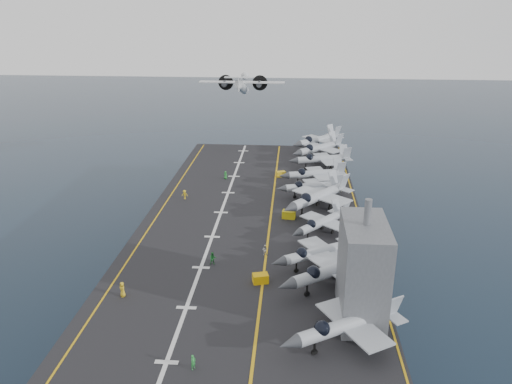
# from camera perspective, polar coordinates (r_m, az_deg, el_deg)

# --- Properties ---
(ground) EXTENTS (500.00, 500.00, 0.00)m
(ground) POSITION_cam_1_polar(r_m,az_deg,el_deg) (93.54, -0.19, -8.34)
(ground) COLOR #142135
(ground) RESTS_ON ground
(hull) EXTENTS (36.00, 90.00, 10.00)m
(hull) POSITION_cam_1_polar(r_m,az_deg,el_deg) (91.22, -0.19, -5.60)
(hull) COLOR #56595E
(hull) RESTS_ON ground
(flight_deck) EXTENTS (38.00, 92.00, 0.40)m
(flight_deck) POSITION_cam_1_polar(r_m,az_deg,el_deg) (89.04, -0.20, -2.59)
(flight_deck) COLOR black
(flight_deck) RESTS_ON hull
(foul_line) EXTENTS (0.35, 90.00, 0.02)m
(foul_line) POSITION_cam_1_polar(r_m,az_deg,el_deg) (88.78, 1.73, -2.52)
(foul_line) COLOR gold
(foul_line) RESTS_ON flight_deck
(landing_centerline) EXTENTS (0.50, 90.00, 0.02)m
(landing_centerline) POSITION_cam_1_polar(r_m,az_deg,el_deg) (89.59, -4.03, -2.34)
(landing_centerline) COLOR silver
(landing_centerline) RESTS_ON flight_deck
(deck_edge_port) EXTENTS (0.25, 90.00, 0.02)m
(deck_edge_port) POSITION_cam_1_polar(r_m,az_deg,el_deg) (91.78, -10.84, -2.10)
(deck_edge_port) COLOR gold
(deck_edge_port) RESTS_ON flight_deck
(deck_edge_stbd) EXTENTS (0.25, 90.00, 0.02)m
(deck_edge_stbd) POSITION_cam_1_polar(r_m,az_deg,el_deg) (89.51, 11.71, -2.77)
(deck_edge_stbd) COLOR gold
(deck_edge_stbd) RESTS_ON flight_deck
(island_superstructure) EXTENTS (5.00, 10.00, 15.00)m
(island_superstructure) POSITION_cam_1_polar(r_m,az_deg,el_deg) (59.01, 12.19, -7.61)
(island_superstructure) COLOR #56595E
(island_superstructure) RESTS_ON flight_deck
(fighter_jet_0) EXTENTS (17.81, 16.12, 5.15)m
(fighter_jet_0) POSITION_cam_1_polar(r_m,az_deg,el_deg) (56.77, 10.39, -14.55)
(fighter_jet_0) COLOR #8C929B
(fighter_jet_0) RESTS_ON flight_deck
(fighter_jet_1) EXTENTS (18.56, 17.30, 5.36)m
(fighter_jet_1) POSITION_cam_1_polar(r_m,az_deg,el_deg) (66.52, 8.93, -8.66)
(fighter_jet_1) COLOR gray
(fighter_jet_1) RESTS_ON flight_deck
(fighter_jet_2) EXTENTS (16.63, 15.12, 4.81)m
(fighter_jet_2) POSITION_cam_1_polar(r_m,az_deg,el_deg) (71.33, 7.32, -6.69)
(fighter_jet_2) COLOR #8F989E
(fighter_jet_2) RESTS_ON flight_deck
(fighter_jet_3) EXTENTS (14.98, 15.33, 4.47)m
(fighter_jet_3) POSITION_cam_1_polar(r_m,az_deg,el_deg) (81.12, 7.62, -3.33)
(fighter_jet_3) COLOR gray
(fighter_jet_3) RESTS_ON flight_deck
(fighter_jet_4) EXTENTS (19.07, 19.73, 5.74)m
(fighter_jet_4) POSITION_cam_1_polar(r_m,az_deg,el_deg) (90.04, 7.16, -0.38)
(fighter_jet_4) COLOR #99A1A9
(fighter_jet_4) RESTS_ON flight_deck
(fighter_jet_5) EXTENTS (15.10, 12.18, 4.56)m
(fighter_jet_5) POSITION_cam_1_polar(r_m,az_deg,el_deg) (96.57, 6.55, 0.75)
(fighter_jet_5) COLOR #9299A2
(fighter_jet_5) RESTS_ON flight_deck
(fighter_jet_6) EXTENTS (15.99, 12.82, 4.84)m
(fighter_jet_6) POSITION_cam_1_polar(r_m,az_deg,el_deg) (103.42, 6.88, 2.18)
(fighter_jet_6) COLOR #979FA8
(fighter_jet_6) RESTS_ON flight_deck
(fighter_jet_7) EXTENTS (16.50, 13.25, 4.99)m
(fighter_jet_7) POSITION_cam_1_polar(r_m,az_deg,el_deg) (113.41, 7.67, 3.86)
(fighter_jet_7) COLOR #9CA4AB
(fighter_jet_7) RESTS_ON flight_deck
(fighter_jet_8) EXTENTS (18.54, 18.31, 5.43)m
(fighter_jet_8) POSITION_cam_1_polar(r_m,az_deg,el_deg) (121.35, 7.28, 5.10)
(fighter_jet_8) COLOR gray
(fighter_jet_8) RESTS_ON flight_deck
(tow_cart_a) EXTENTS (2.33, 1.82, 1.23)m
(tow_cart_a) POSITION_cam_1_polar(r_m,az_deg,el_deg) (67.70, 0.51, -9.84)
(tow_cart_a) COLOR #DFA407
(tow_cart_a) RESTS_ON flight_deck
(tow_cart_b) EXTENTS (2.44, 1.76, 1.36)m
(tow_cart_b) POSITION_cam_1_polar(r_m,az_deg,el_deg) (87.06, 3.78, -2.57)
(tow_cart_b) COLOR gold
(tow_cart_b) RESTS_ON flight_deck
(tow_cart_c) EXTENTS (2.18, 1.77, 1.13)m
(tow_cart_c) POSITION_cam_1_polar(r_m,az_deg,el_deg) (107.95, 2.87, 2.07)
(tow_cart_c) COLOR gold
(tow_cart_c) RESTS_ON flight_deck
(crew_0) EXTENTS (1.35, 1.47, 2.03)m
(crew_0) POSITION_cam_1_polar(r_m,az_deg,el_deg) (66.80, -15.02, -10.70)
(crew_0) COLOR gold
(crew_0) RESTS_ON flight_deck
(crew_2) EXTENTS (1.30, 1.04, 1.89)m
(crew_2) POSITION_cam_1_polar(r_m,az_deg,el_deg) (72.14, -4.95, -7.57)
(crew_2) COLOR #1F7F2F
(crew_2) RESTS_ON flight_deck
(crew_3) EXTENTS (1.14, 0.82, 1.81)m
(crew_3) POSITION_cam_1_polar(r_m,az_deg,el_deg) (96.18, -8.16, -0.29)
(crew_3) COLOR yellow
(crew_3) RESTS_ON flight_deck
(crew_5) EXTENTS (1.12, 0.85, 1.68)m
(crew_5) POSITION_cam_1_polar(r_m,az_deg,el_deg) (106.46, -3.50, 1.94)
(crew_5) COLOR #268C33
(crew_5) RESTS_ON flight_deck
(crew_6) EXTENTS (1.09, 1.21, 1.67)m
(crew_6) POSITION_cam_1_polar(r_m,az_deg,el_deg) (54.05, -7.19, -18.74)
(crew_6) COLOR green
(crew_6) RESTS_ON flight_deck
(crew_7) EXTENTS (1.07, 0.80, 1.63)m
(crew_7) POSITION_cam_1_polar(r_m,az_deg,el_deg) (74.55, 1.02, -6.61)
(crew_7) COLOR silver
(crew_7) RESTS_ON flight_deck
(transport_plane) EXTENTS (22.61, 15.48, 5.32)m
(transport_plane) POSITION_cam_1_polar(r_m,az_deg,el_deg) (134.84, -1.63, 11.88)
(transport_plane) COLOR silver
(fighter_jet_9) EXTENTS (18.54, 18.31, 5.43)m
(fighter_jet_9) POSITION_cam_1_polar(r_m,az_deg,el_deg) (128.79, 7.14, 6.02)
(fighter_jet_9) COLOR gray
(fighter_jet_9) RESTS_ON flight_deck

